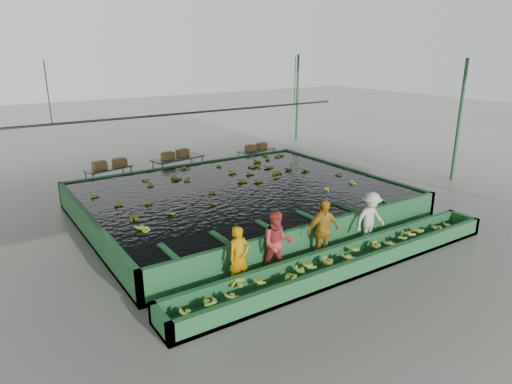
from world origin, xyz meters
TOP-DOWN VIEW (x-y plane):
  - ground at (0.00, 0.00)m, footprint 80.00×80.00m
  - shed_roof at (0.00, 0.00)m, footprint 20.00×22.00m
  - shed_posts at (0.00, 0.00)m, footprint 20.00×22.00m
  - flotation_tank at (0.00, 1.50)m, footprint 10.00×8.00m
  - tank_water at (0.00, 1.50)m, footprint 9.70×7.70m
  - sorting_trough at (0.00, -3.60)m, footprint 10.00×1.00m
  - cableway_rail at (0.00, 5.00)m, footprint 0.08×0.08m
  - rail_hanger_left at (-5.00, 5.00)m, footprint 0.04×0.04m
  - rail_hanger_right at (5.00, 5.00)m, footprint 0.04×0.04m
  - worker_a at (-2.65, -2.80)m, footprint 0.57×0.39m
  - worker_b at (-1.55, -2.80)m, footprint 0.98×0.89m
  - worker_c at (-0.09, -2.80)m, footprint 1.01×0.48m
  - worker_d at (1.68, -2.80)m, footprint 1.04×0.62m
  - packing_table_left at (-2.84, 6.88)m, footprint 1.93×1.12m
  - packing_table_mid at (-0.08, 6.36)m, footprint 2.30×1.23m
  - packing_table_right at (3.90, 6.36)m, footprint 1.97×1.10m
  - box_stack_left at (-2.76, 6.91)m, footprint 1.36×0.48m
  - box_stack_mid at (-0.16, 6.40)m, footprint 1.31×0.66m
  - box_stack_right at (3.89, 6.38)m, footprint 1.21×0.50m
  - floating_bananas at (0.00, 2.30)m, footprint 8.15×5.55m
  - trough_bananas at (0.00, -3.60)m, footprint 9.30×0.62m

SIDE VIEW (x-z plane):
  - ground at x=0.00m, z-range 0.00..0.00m
  - sorting_trough at x=0.00m, z-range 0.00..0.50m
  - trough_bananas at x=0.00m, z-range 0.34..0.46m
  - packing_table_left at x=-2.84m, z-range 0.00..0.82m
  - packing_table_right at x=3.90m, z-range 0.00..0.85m
  - flotation_tank at x=0.00m, z-range 0.00..0.90m
  - packing_table_mid at x=-0.08m, z-range 0.00..0.99m
  - worker_a at x=-2.65m, z-range 0.00..1.51m
  - worker_d at x=1.68m, z-range 0.00..1.57m
  - box_stack_left at x=-2.76m, z-range 0.68..0.97m
  - worker_b at x=-1.55m, z-range 0.00..1.65m
  - worker_c at x=-0.09m, z-range 0.00..1.67m
  - box_stack_right at x=3.89m, z-range 0.72..0.97m
  - tank_water at x=0.00m, z-range 0.85..0.85m
  - floating_bananas at x=0.00m, z-range 0.79..0.91m
  - box_stack_mid at x=-0.16m, z-range 0.86..1.13m
  - shed_posts at x=0.00m, z-range 0.00..5.00m
  - cableway_rail at x=0.00m, z-range -4.00..10.00m
  - rail_hanger_left at x=-5.00m, z-range 3.00..5.00m
  - rail_hanger_right at x=5.00m, z-range 3.00..5.00m
  - shed_roof at x=0.00m, z-range 4.98..5.02m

